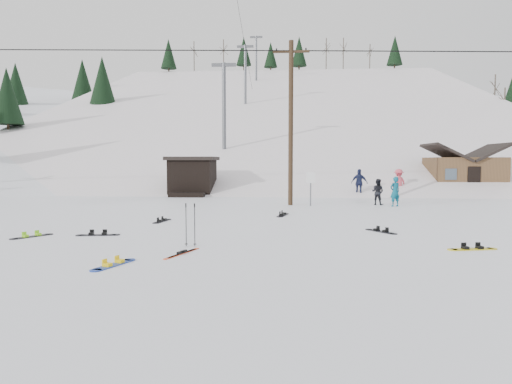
# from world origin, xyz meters

# --- Properties ---
(ground) EXTENTS (200.00, 200.00, 0.00)m
(ground) POSITION_xyz_m (0.00, 0.00, 0.00)
(ground) COLOR white
(ground) RESTS_ON ground
(ski_slope) EXTENTS (60.00, 85.24, 65.97)m
(ski_slope) POSITION_xyz_m (0.00, 55.00, -12.00)
(ski_slope) COLOR white
(ski_slope) RESTS_ON ground
(ridge_left) EXTENTS (47.54, 95.03, 58.38)m
(ridge_left) POSITION_xyz_m (-36.00, 48.00, -11.00)
(ridge_left) COLOR white
(ridge_left) RESTS_ON ground
(treeline_crest) EXTENTS (50.00, 6.00, 10.00)m
(treeline_crest) POSITION_xyz_m (0.00, 86.00, 0.00)
(treeline_crest) COLOR black
(treeline_crest) RESTS_ON ski_slope
(utility_pole) EXTENTS (2.00, 0.26, 9.00)m
(utility_pole) POSITION_xyz_m (2.00, 14.00, 4.68)
(utility_pole) COLOR #3A2819
(utility_pole) RESTS_ON ground
(trail_sign) EXTENTS (0.50, 0.09, 1.85)m
(trail_sign) POSITION_xyz_m (3.10, 13.58, 1.27)
(trail_sign) COLOR #595B60
(trail_sign) RESTS_ON ground
(lift_hut) EXTENTS (3.40, 4.10, 2.75)m
(lift_hut) POSITION_xyz_m (-5.00, 20.94, 1.36)
(lift_hut) COLOR black
(lift_hut) RESTS_ON ground
(lift_tower_near) EXTENTS (2.20, 0.36, 8.00)m
(lift_tower_near) POSITION_xyz_m (-4.00, 30.00, 7.86)
(lift_tower_near) COLOR #595B60
(lift_tower_near) RESTS_ON ski_slope
(lift_tower_mid) EXTENTS (2.20, 0.36, 8.00)m
(lift_tower_mid) POSITION_xyz_m (-4.00, 50.00, 14.36)
(lift_tower_mid) COLOR #595B60
(lift_tower_mid) RESTS_ON ski_slope
(lift_tower_far) EXTENTS (2.20, 0.36, 8.00)m
(lift_tower_far) POSITION_xyz_m (-4.00, 70.00, 20.86)
(lift_tower_far) COLOR #595B60
(lift_tower_far) RESTS_ON ski_slope
(cabin) EXTENTS (5.39, 4.40, 3.77)m
(cabin) POSITION_xyz_m (15.00, 24.00, 1.48)
(cabin) COLOR brown
(cabin) RESTS_ON ground
(hero_snowboard) EXTENTS (0.66, 1.39, 0.10)m
(hero_snowboard) POSITION_xyz_m (-2.22, -0.95, 0.03)
(hero_snowboard) COLOR #1A3CAD
(hero_snowboard) RESTS_ON ground
(hero_skis) EXTENTS (0.63, 1.53, 0.08)m
(hero_skis) POSITION_xyz_m (-0.91, 0.48, 0.02)
(hero_skis) COLOR red
(hero_skis) RESTS_ON ground
(ski_poles) EXTENTS (0.35, 0.09, 1.25)m
(ski_poles) POSITION_xyz_m (-0.92, 1.59, 0.64)
(ski_poles) COLOR black
(ski_poles) RESTS_ON ground
(board_scatter_a) EXTENTS (1.43, 0.46, 0.10)m
(board_scatter_a) POSITION_xyz_m (-4.41, 3.24, 0.03)
(board_scatter_a) COLOR black
(board_scatter_a) RESTS_ON ground
(board_scatter_b) EXTENTS (0.44, 1.43, 0.10)m
(board_scatter_b) POSITION_xyz_m (-3.24, 6.78, 0.03)
(board_scatter_b) COLOR black
(board_scatter_b) RESTS_ON ground
(board_scatter_c) EXTENTS (0.90, 1.24, 0.10)m
(board_scatter_c) POSITION_xyz_m (-6.43, 2.79, 0.03)
(board_scatter_c) COLOR black
(board_scatter_c) RESTS_ON ground
(board_scatter_d) EXTENTS (0.92, 1.19, 0.10)m
(board_scatter_d) POSITION_xyz_m (5.13, 4.67, 0.03)
(board_scatter_d) COLOR black
(board_scatter_d) RESTS_ON ground
(board_scatter_e) EXTENTS (1.44, 0.52, 0.10)m
(board_scatter_e) POSITION_xyz_m (7.05, 1.65, 0.03)
(board_scatter_e) COLOR yellow
(board_scatter_e) RESTS_ON ground
(board_scatter_f) EXTENTS (0.54, 1.52, 0.11)m
(board_scatter_f) POSITION_xyz_m (1.65, 9.19, 0.03)
(board_scatter_f) COLOR black
(board_scatter_f) RESTS_ON ground
(skier_teal) EXTENTS (0.69, 0.58, 1.61)m
(skier_teal) POSITION_xyz_m (7.63, 13.66, 0.80)
(skier_teal) COLOR #0B566E
(skier_teal) RESTS_ON ground
(skier_dark) EXTENTS (0.90, 0.85, 1.46)m
(skier_dark) POSITION_xyz_m (6.87, 14.50, 0.73)
(skier_dark) COLOR black
(skier_dark) RESTS_ON ground
(skier_pink) EXTENTS (1.40, 1.23, 1.87)m
(skier_pink) POSITION_xyz_m (9.62, 21.38, 0.94)
(skier_pink) COLOR #D84C5D
(skier_pink) RESTS_ON ground
(skier_navy) EXTENTS (1.20, 0.83, 1.90)m
(skier_navy) POSITION_xyz_m (6.70, 20.11, 0.95)
(skier_navy) COLOR #1A2143
(skier_navy) RESTS_ON ground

